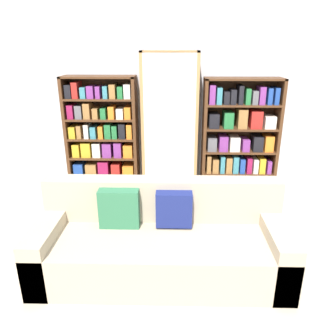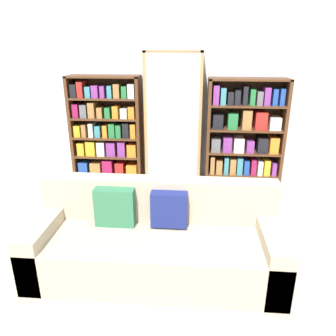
{
  "view_description": "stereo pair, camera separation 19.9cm",
  "coord_description": "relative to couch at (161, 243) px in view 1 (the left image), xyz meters",
  "views": [
    {
      "loc": [
        0.0,
        -1.83,
        1.94
      ],
      "look_at": [
        -0.08,
        1.5,
        0.7
      ],
      "focal_mm": 35.0,
      "sensor_mm": 36.0,
      "label": 1
    },
    {
      "loc": [
        0.2,
        -1.82,
        1.94
      ],
      "look_at": [
        -0.08,
        1.5,
        0.7
      ],
      "focal_mm": 35.0,
      "sensor_mm": 36.0,
      "label": 2
    }
  ],
  "objects": [
    {
      "name": "ground_plane",
      "position": [
        0.12,
        -0.69,
        -0.28
      ],
      "size": [
        16.0,
        16.0,
        0.0
      ],
      "primitive_type": "plane",
      "color": "beige"
    },
    {
      "name": "wall_back",
      "position": [
        0.12,
        1.9,
        1.07
      ],
      "size": [
        6.8,
        0.06,
        2.7
      ],
      "color": "silver",
      "rests_on": "ground"
    },
    {
      "name": "couch",
      "position": [
        0.0,
        0.0,
        0.0
      ],
      "size": [
        2.19,
        0.82,
        0.8
      ],
      "color": "tan",
      "rests_on": "ground"
    },
    {
      "name": "bookshelf_left",
      "position": [
        -0.86,
        1.69,
        0.49
      ],
      "size": [
        0.94,
        0.32,
        1.59
      ],
      "color": "#4C2D19",
      "rests_on": "ground"
    },
    {
      "name": "display_cabinet",
      "position": [
        0.05,
        1.67,
        0.66
      ],
      "size": [
        0.72,
        0.36,
        1.89
      ],
      "color": "#AD7F4C",
      "rests_on": "ground"
    },
    {
      "name": "bookshelf_right",
      "position": [
        0.97,
        1.69,
        0.48
      ],
      "size": [
        0.99,
        0.32,
        1.57
      ],
      "color": "#4C2D19",
      "rests_on": "ground"
    },
    {
      "name": "wine_bottle",
      "position": [
        0.66,
        0.72,
        -0.13
      ],
      "size": [
        0.07,
        0.07,
        0.37
      ],
      "color": "#192333",
      "rests_on": "ground"
    }
  ]
}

